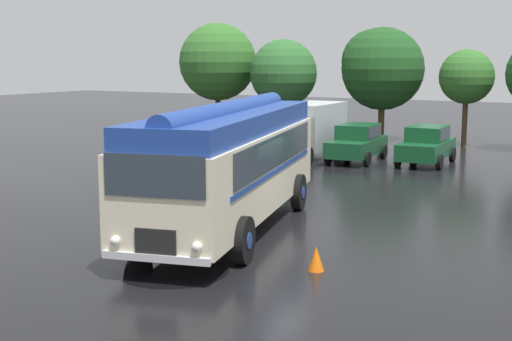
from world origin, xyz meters
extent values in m
plane|color=black|center=(0.00, 0.00, 0.00)|extent=(120.00, 120.00, 0.00)
cube|color=beige|center=(-0.85, 0.09, 1.60)|extent=(4.72, 10.31, 2.10)
cube|color=#1E3D93|center=(-0.85, 0.09, 2.93)|extent=(4.48, 10.07, 0.56)
cylinder|color=#1E3D93|center=(-0.85, 0.09, 3.19)|extent=(2.75, 9.39, 0.60)
cube|color=#2D3842|center=(0.32, 0.67, 2.17)|extent=(1.86, 7.80, 0.84)
cube|color=#2D3842|center=(-2.15, 0.09, 2.17)|extent=(1.86, 7.80, 0.84)
cube|color=#1E3D93|center=(0.34, 0.57, 1.63)|extent=(1.90, 7.99, 0.12)
cube|color=#1E3D93|center=(-2.12, -0.01, 1.63)|extent=(1.90, 7.99, 0.12)
cube|color=#2D3842|center=(0.30, -4.80, 2.27)|extent=(2.15, 0.54, 0.88)
cube|color=black|center=(0.30, -4.80, 0.90)|extent=(0.89, 0.26, 0.56)
cube|color=silver|center=(0.30, -4.82, 0.57)|extent=(2.34, 0.64, 0.16)
sphere|color=white|center=(1.18, -4.61, 0.87)|extent=(0.22, 0.22, 0.22)
sphere|color=white|center=(-0.58, -5.02, 0.87)|extent=(0.22, 0.22, 0.22)
cylinder|color=black|center=(1.13, -2.64, 0.55)|extent=(0.52, 1.13, 1.10)
cylinder|color=#1E3D93|center=(1.13, -2.64, 0.55)|extent=(0.40, 0.45, 0.39)
cylinder|color=black|center=(-1.41, -3.23, 0.55)|extent=(0.52, 1.13, 1.10)
cylinder|color=#1E3D93|center=(-1.41, -3.23, 0.55)|extent=(0.40, 0.45, 0.39)
cylinder|color=black|center=(-0.24, 3.21, 0.55)|extent=(0.52, 1.13, 1.10)
cylinder|color=#1E3D93|center=(-0.24, 3.21, 0.55)|extent=(0.40, 0.45, 0.39)
cylinder|color=black|center=(-2.78, 2.61, 0.55)|extent=(0.52, 1.13, 1.10)
cylinder|color=#1E3D93|center=(-2.78, 2.61, 0.55)|extent=(0.40, 0.45, 0.39)
cube|color=#144C28|center=(-2.33, 13.74, 0.67)|extent=(1.92, 4.28, 0.70)
cube|color=#144C28|center=(-2.34, 13.89, 1.34)|extent=(1.61, 2.26, 0.64)
cube|color=#2D3842|center=(-1.58, 13.93, 1.34)|extent=(0.13, 1.93, 0.50)
cube|color=#2D3842|center=(-3.09, 13.85, 1.34)|extent=(0.13, 1.93, 0.50)
cylinder|color=black|center=(-1.38, 12.48, 0.32)|extent=(0.23, 0.65, 0.64)
cylinder|color=black|center=(-3.14, 12.39, 0.32)|extent=(0.23, 0.65, 0.64)
cylinder|color=black|center=(-1.52, 15.08, 0.32)|extent=(0.23, 0.65, 0.64)
cylinder|color=black|center=(-3.28, 14.99, 0.32)|extent=(0.23, 0.65, 0.64)
cube|color=#144C28|center=(0.64, 14.36, 0.67)|extent=(1.83, 4.25, 0.70)
cube|color=#144C28|center=(0.63, 14.51, 1.34)|extent=(1.56, 2.23, 0.64)
cube|color=#2D3842|center=(1.39, 14.54, 1.34)|extent=(0.08, 1.93, 0.50)
cube|color=#2D3842|center=(-0.12, 14.49, 1.34)|extent=(0.08, 1.93, 0.50)
cylinder|color=black|center=(1.56, 13.09, 0.32)|extent=(0.22, 0.65, 0.64)
cylinder|color=black|center=(-0.20, 13.03, 0.32)|extent=(0.22, 0.65, 0.64)
cylinder|color=black|center=(1.48, 15.69, 0.32)|extent=(0.22, 0.65, 0.64)
cylinder|color=black|center=(-0.28, 15.64, 0.32)|extent=(0.22, 0.65, 0.64)
cube|color=#B2B7BC|center=(-4.80, 14.33, 1.45)|extent=(2.05, 3.97, 2.10)
cube|color=gray|center=(-4.76, 11.43, 1.20)|extent=(1.92, 1.76, 1.60)
cube|color=#2D3842|center=(-4.75, 10.55, 1.48)|extent=(1.70, 0.05, 0.72)
cylinder|color=black|center=(-3.72, 11.50, 0.40)|extent=(0.25, 0.80, 0.80)
cylinder|color=black|center=(-5.80, 11.48, 0.40)|extent=(0.25, 0.80, 0.80)
cylinder|color=black|center=(-3.77, 15.07, 0.40)|extent=(0.25, 0.80, 0.80)
cylinder|color=black|center=(-5.85, 15.05, 0.40)|extent=(0.25, 0.80, 0.80)
cylinder|color=#4C3823|center=(-13.90, 20.69, 1.30)|extent=(0.32, 0.32, 2.59)
sphere|color=#336B28|center=(-13.90, 20.69, 4.33)|extent=(4.64, 4.64, 4.64)
sphere|color=#336B28|center=(-14.37, 20.58, 4.68)|extent=(3.40, 3.40, 3.40)
cylinder|color=#4C3823|center=(-9.48, 20.70, 1.13)|extent=(0.34, 0.34, 2.26)
sphere|color=#2D662D|center=(-9.48, 20.70, 3.71)|extent=(3.86, 3.86, 3.86)
sphere|color=#2D662D|center=(-9.33, 20.73, 3.87)|extent=(2.33, 2.33, 2.33)
cylinder|color=#4C3823|center=(-3.97, 21.87, 1.14)|extent=(0.35, 0.35, 2.28)
sphere|color=#1E4C1E|center=(-3.97, 21.87, 3.99)|extent=(4.56, 4.56, 4.56)
sphere|color=#1E4C1E|center=(-4.56, 22.02, 4.39)|extent=(3.56, 3.56, 3.56)
cylinder|color=#4C3823|center=(0.72, 21.34, 1.29)|extent=(0.27, 0.27, 2.58)
sphere|color=#336B28|center=(0.72, 21.34, 3.63)|extent=(2.81, 2.81, 2.81)
sphere|color=#336B28|center=(0.30, 21.29, 3.85)|extent=(1.79, 1.79, 1.79)
cone|color=orange|center=(2.79, -2.34, 0.28)|extent=(0.36, 0.36, 0.55)
cylinder|color=black|center=(0.08, -3.89, 0.00)|extent=(2.44, 2.44, 0.01)
camera|label=1|loc=(8.86, -16.21, 4.65)|focal=50.00mm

